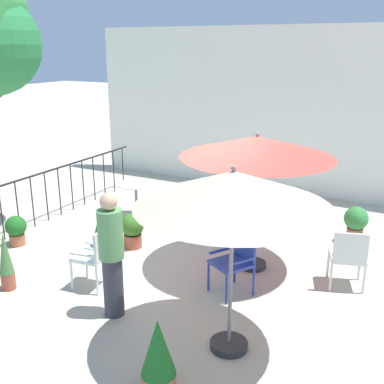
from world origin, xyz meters
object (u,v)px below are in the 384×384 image
object	(u,v)px
potted_plant_4	(356,222)
potted_plant_0	(103,222)
potted_plant_5	(132,229)
patio_chair_1	(237,256)
patio_chair_0	(348,255)
standing_person	(112,254)
potted_plant_7	(6,261)
patio_umbrella_1	(257,148)
potted_plant_3	(215,189)
potted_plant_6	(158,355)
cafe_table_0	(136,194)
patio_chair_2	(95,254)
potted_plant_1	(278,209)
patio_umbrella_0	(233,191)
potted_plant_2	(16,229)

from	to	relation	value
potted_plant_4	potted_plant_0	bearing A→B (deg)	-150.39
potted_plant_5	patio_chair_1	bearing A→B (deg)	-14.84
patio_chair_0	potted_plant_0	size ratio (longest dim) A/B	1.12
standing_person	patio_chair_1	bearing A→B (deg)	47.81
potted_plant_4	potted_plant_7	bearing A→B (deg)	-135.41
potted_plant_0	potted_plant_5	size ratio (longest dim) A/B	1.31
patio_umbrella_1	standing_person	bearing A→B (deg)	-117.44
potted_plant_3	standing_person	distance (m)	4.47
potted_plant_6	potted_plant_7	xyz separation A→B (m)	(-3.00, 0.73, 0.04)
potted_plant_7	standing_person	size ratio (longest dim) A/B	0.52
cafe_table_0	potted_plant_7	size ratio (longest dim) A/B	0.84
patio_chair_2	potted_plant_5	bearing A→B (deg)	103.76
potted_plant_6	potted_plant_7	size ratio (longest dim) A/B	0.91
patio_chair_1	potted_plant_1	world-z (taller)	patio_chair_1
patio_umbrella_0	potted_plant_7	distance (m)	3.69
potted_plant_3	potted_plant_5	world-z (taller)	potted_plant_3
patio_chair_0	potted_plant_1	size ratio (longest dim) A/B	1.62
cafe_table_0	potted_plant_2	xyz separation A→B (m)	(-1.06, -2.16, -0.20)
potted_plant_0	potted_plant_3	xyz separation A→B (m)	(0.88, 2.71, -0.01)
potted_plant_0	potted_plant_7	xyz separation A→B (m)	(-0.26, -1.87, 0.00)
patio_umbrella_1	potted_plant_7	distance (m)	3.97
patio_chair_0	standing_person	world-z (taller)	standing_person
potted_plant_0	standing_person	size ratio (longest dim) A/B	0.49
potted_plant_3	potted_plant_5	size ratio (longest dim) A/B	1.32
patio_umbrella_0	potted_plant_3	size ratio (longest dim) A/B	2.69
potted_plant_7	patio_umbrella_1	bearing A→B (deg)	38.88
potted_plant_0	potted_plant_6	size ratio (longest dim) A/B	1.02
potted_plant_4	patio_umbrella_0	bearing A→B (deg)	-101.08
patio_chair_2	potted_plant_1	bearing A→B (deg)	67.21
patio_chair_2	potted_plant_0	bearing A→B (deg)	123.95
potted_plant_6	standing_person	world-z (taller)	standing_person
potted_plant_1	cafe_table_0	bearing A→B (deg)	-160.66
patio_umbrella_0	potted_plant_6	distance (m)	1.83
potted_plant_4	standing_person	xyz separation A→B (m)	(-2.37, -3.89, 0.47)
cafe_table_0	potted_plant_1	bearing A→B (deg)	19.34
patio_chair_0	potted_plant_2	bearing A→B (deg)	-168.43
patio_chair_1	potted_plant_5	world-z (taller)	patio_chair_1
patio_umbrella_0	cafe_table_0	size ratio (longest dim) A/B	3.02
potted_plant_1	potted_plant_3	size ratio (longest dim) A/B	0.69
potted_plant_6	potted_plant_0	bearing A→B (deg)	136.35
cafe_table_0	potted_plant_4	world-z (taller)	cafe_table_0
cafe_table_0	potted_plant_7	xyz separation A→B (m)	(0.05, -3.35, -0.06)
patio_umbrella_1	potted_plant_3	world-z (taller)	patio_umbrella_1
patio_umbrella_1	patio_chair_0	world-z (taller)	patio_umbrella_1
patio_chair_0	patio_chair_1	size ratio (longest dim) A/B	0.95
potted_plant_5	standing_person	xyz separation A→B (m)	(1.01, -1.87, 0.52)
patio_chair_0	potted_plant_4	xyz separation A→B (m)	(-0.18, 1.77, -0.14)
potted_plant_0	potted_plant_6	xyz separation A→B (m)	(2.73, -2.61, -0.04)
patio_umbrella_1	potted_plant_3	xyz separation A→B (m)	(-1.71, 2.28, -1.50)
patio_chair_2	potted_plant_0	distance (m)	1.49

